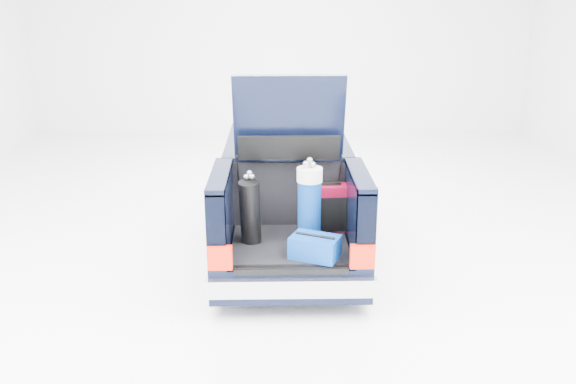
{
  "coord_description": "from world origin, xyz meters",
  "views": [
    {
      "loc": [
        -0.15,
        -7.93,
        3.33
      ],
      "look_at": [
        0.0,
        -0.5,
        0.89
      ],
      "focal_mm": 38.0,
      "sensor_mm": 36.0,
      "label": 1
    }
  ],
  "objects_px": {
    "black_golf_bag": "(250,212)",
    "blue_golf_bag": "(309,203)",
    "blue_duffel": "(315,247)",
    "red_suitcase": "(331,208)",
    "car": "(287,193)"
  },
  "relations": [
    {
      "from": "black_golf_bag",
      "to": "blue_golf_bag",
      "type": "distance_m",
      "value": 0.68
    },
    {
      "from": "black_golf_bag",
      "to": "blue_duffel",
      "type": "distance_m",
      "value": 0.86
    },
    {
      "from": "red_suitcase",
      "to": "blue_duffel",
      "type": "relative_size",
      "value": 0.99
    },
    {
      "from": "black_golf_bag",
      "to": "blue_golf_bag",
      "type": "relative_size",
      "value": 0.87
    },
    {
      "from": "red_suitcase",
      "to": "blue_duffel",
      "type": "xyz_separation_m",
      "value": [
        -0.24,
        -0.81,
        -0.16
      ]
    },
    {
      "from": "red_suitcase",
      "to": "black_golf_bag",
      "type": "relative_size",
      "value": 0.7
    },
    {
      "from": "blue_golf_bag",
      "to": "red_suitcase",
      "type": "bearing_deg",
      "value": 31.49
    },
    {
      "from": "blue_golf_bag",
      "to": "blue_duffel",
      "type": "height_order",
      "value": "blue_golf_bag"
    },
    {
      "from": "car",
      "to": "blue_duffel",
      "type": "bearing_deg",
      "value": -82.56
    },
    {
      "from": "car",
      "to": "red_suitcase",
      "type": "xyz_separation_m",
      "value": [
        0.5,
        -1.19,
        0.21
      ]
    },
    {
      "from": "red_suitcase",
      "to": "blue_golf_bag",
      "type": "relative_size",
      "value": 0.61
    },
    {
      "from": "car",
      "to": "black_golf_bag",
      "type": "height_order",
      "value": "car"
    },
    {
      "from": "car",
      "to": "blue_duffel",
      "type": "xyz_separation_m",
      "value": [
        0.26,
        -2.01,
        0.05
      ]
    },
    {
      "from": "black_golf_bag",
      "to": "blue_duffel",
      "type": "relative_size",
      "value": 1.42
    },
    {
      "from": "car",
      "to": "blue_golf_bag",
      "type": "distance_m",
      "value": 1.56
    }
  ]
}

